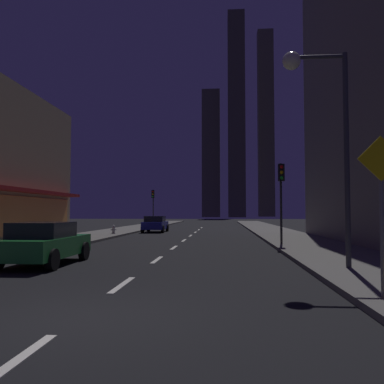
{
  "coord_description": "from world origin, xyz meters",
  "views": [
    {
      "loc": [
        2.48,
        -6.66,
        1.79
      ],
      "look_at": [
        0.0,
        25.39,
        3.4
      ],
      "focal_mm": 37.76,
      "sensor_mm": 36.0,
      "label": 1
    }
  ],
  "objects_px": {
    "fire_hydrant_far_left": "(114,230)",
    "car_parked_far": "(155,224)",
    "car_parked_near": "(44,243)",
    "traffic_light_near_right": "(281,185)",
    "pedestrian_crossing_sign": "(381,201)",
    "traffic_light_far_left": "(153,200)",
    "street_lamp_right": "(318,105)"
  },
  "relations": [
    {
      "from": "car_parked_far",
      "to": "traffic_light_far_left",
      "type": "distance_m",
      "value": 10.09
    },
    {
      "from": "car_parked_near",
      "to": "fire_hydrant_far_left",
      "type": "distance_m",
      "value": 17.19
    },
    {
      "from": "car_parked_near",
      "to": "car_parked_far",
      "type": "height_order",
      "value": "same"
    },
    {
      "from": "traffic_light_far_left",
      "to": "fire_hydrant_far_left",
      "type": "bearing_deg",
      "value": -91.52
    },
    {
      "from": "traffic_light_far_left",
      "to": "car_parked_far",
      "type": "bearing_deg",
      "value": -78.8
    },
    {
      "from": "traffic_light_near_right",
      "to": "traffic_light_far_left",
      "type": "xyz_separation_m",
      "value": [
        -11.0,
        24.22,
        0.0
      ]
    },
    {
      "from": "fire_hydrant_far_left",
      "to": "pedestrian_crossing_sign",
      "type": "bearing_deg",
      "value": -62.6
    },
    {
      "from": "car_parked_far",
      "to": "street_lamp_right",
      "type": "relative_size",
      "value": 0.64
    },
    {
      "from": "pedestrian_crossing_sign",
      "to": "traffic_light_near_right",
      "type": "bearing_deg",
      "value": 90.44
    },
    {
      "from": "car_parked_near",
      "to": "street_lamp_right",
      "type": "relative_size",
      "value": 0.64
    },
    {
      "from": "car_parked_near",
      "to": "car_parked_far",
      "type": "xyz_separation_m",
      "value": [
        0.0,
        22.49,
        0.0
      ]
    },
    {
      "from": "car_parked_far",
      "to": "traffic_light_far_left",
      "type": "height_order",
      "value": "traffic_light_far_left"
    },
    {
      "from": "street_lamp_right",
      "to": "pedestrian_crossing_sign",
      "type": "distance_m",
      "value": 5.18
    },
    {
      "from": "car_parked_near",
      "to": "traffic_light_near_right",
      "type": "height_order",
      "value": "traffic_light_near_right"
    },
    {
      "from": "street_lamp_right",
      "to": "pedestrian_crossing_sign",
      "type": "relative_size",
      "value": 2.09
    },
    {
      "from": "fire_hydrant_far_left",
      "to": "car_parked_near",
      "type": "bearing_deg",
      "value": -82.31
    },
    {
      "from": "traffic_light_near_right",
      "to": "pedestrian_crossing_sign",
      "type": "bearing_deg",
      "value": -89.56
    },
    {
      "from": "fire_hydrant_far_left",
      "to": "pedestrian_crossing_sign",
      "type": "xyz_separation_m",
      "value": [
        11.5,
        -22.18,
        1.56
      ]
    },
    {
      "from": "car_parked_far",
      "to": "pedestrian_crossing_sign",
      "type": "relative_size",
      "value": 1.34
    },
    {
      "from": "pedestrian_crossing_sign",
      "to": "fire_hydrant_far_left",
      "type": "bearing_deg",
      "value": 117.4
    },
    {
      "from": "car_parked_far",
      "to": "pedestrian_crossing_sign",
      "type": "xyz_separation_m",
      "value": [
        9.2,
        -27.64,
        1.28
      ]
    },
    {
      "from": "fire_hydrant_far_left",
      "to": "car_parked_far",
      "type": "bearing_deg",
      "value": 67.15
    },
    {
      "from": "traffic_light_near_right",
      "to": "pedestrian_crossing_sign",
      "type": "distance_m",
      "value": 13.07
    },
    {
      "from": "traffic_light_far_left",
      "to": "pedestrian_crossing_sign",
      "type": "xyz_separation_m",
      "value": [
        11.1,
        -37.24,
        -1.18
      ]
    },
    {
      "from": "car_parked_near",
      "to": "car_parked_far",
      "type": "relative_size",
      "value": 1.0
    },
    {
      "from": "car_parked_near",
      "to": "car_parked_far",
      "type": "bearing_deg",
      "value": 90.0
    },
    {
      "from": "pedestrian_crossing_sign",
      "to": "car_parked_near",
      "type": "bearing_deg",
      "value": 150.78
    },
    {
      "from": "fire_hydrant_far_left",
      "to": "street_lamp_right",
      "type": "height_order",
      "value": "street_lamp_right"
    },
    {
      "from": "car_parked_near",
      "to": "pedestrian_crossing_sign",
      "type": "xyz_separation_m",
      "value": [
        9.2,
        -5.15,
        1.28
      ]
    },
    {
      "from": "street_lamp_right",
      "to": "pedestrian_crossing_sign",
      "type": "height_order",
      "value": "street_lamp_right"
    },
    {
      "from": "traffic_light_near_right",
      "to": "pedestrian_crossing_sign",
      "type": "relative_size",
      "value": 1.33
    },
    {
      "from": "car_parked_near",
      "to": "pedestrian_crossing_sign",
      "type": "bearing_deg",
      "value": -29.22
    }
  ]
}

